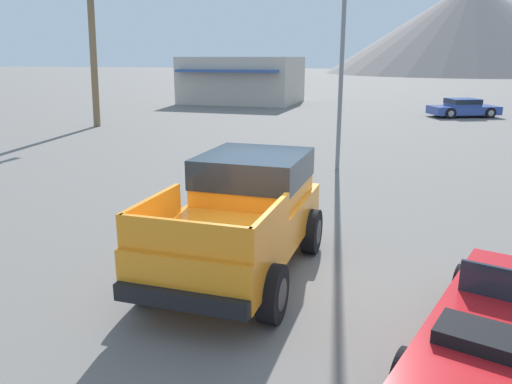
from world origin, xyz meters
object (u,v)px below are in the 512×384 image
(red_convertible_car, at_px, (511,338))
(street_lamp_post, at_px, (344,2))
(parked_car_blue, at_px, (463,107))
(palm_tree_tall, at_px, (88,9))
(orange_pickup_truck, at_px, (244,208))

(red_convertible_car, height_order, street_lamp_post, street_lamp_post)
(parked_car_blue, bearing_deg, palm_tree_tall, -84.53)
(street_lamp_post, bearing_deg, parked_car_blue, 73.62)
(red_convertible_car, distance_m, palm_tree_tall, 25.77)
(parked_car_blue, height_order, street_lamp_post, street_lamp_post)
(orange_pickup_truck, distance_m, parked_car_blue, 27.03)
(red_convertible_car, distance_m, parked_car_blue, 28.43)
(orange_pickup_truck, xyz_separation_m, palm_tree_tall, (-13.95, 15.58, 4.99))
(street_lamp_post, bearing_deg, orange_pickup_truck, -92.36)
(street_lamp_post, relative_size, palm_tree_tall, 1.11)
(orange_pickup_truck, distance_m, red_convertible_car, 4.56)
(red_convertible_car, height_order, palm_tree_tall, palm_tree_tall)
(red_convertible_car, bearing_deg, street_lamp_post, 125.51)
(red_convertible_car, relative_size, palm_tree_tall, 0.58)
(street_lamp_post, height_order, palm_tree_tall, street_lamp_post)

